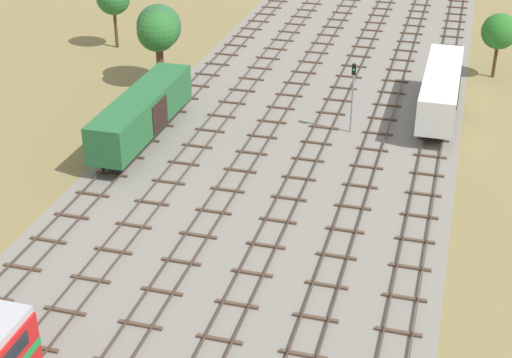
# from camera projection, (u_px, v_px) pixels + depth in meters

# --- Properties ---
(ground_plane) EXTENTS (480.00, 480.00, 0.00)m
(ground_plane) POSITION_uv_depth(u_px,v_px,m) (260.00, 192.00, 52.57)
(ground_plane) COLOR olive
(ballast_bed) EXTENTS (25.46, 176.00, 0.01)m
(ballast_bed) POSITION_uv_depth(u_px,v_px,m) (260.00, 192.00, 52.56)
(ballast_bed) COLOR gray
(ballast_bed) RESTS_ON ground
(track_far_left) EXTENTS (2.40, 126.00, 0.29)m
(track_far_left) POSITION_uv_depth(u_px,v_px,m) (121.00, 164.00, 55.90)
(track_far_left) COLOR #47382D
(track_far_left) RESTS_ON ground
(track_left) EXTENTS (2.40, 126.00, 0.29)m
(track_left) POSITION_uv_depth(u_px,v_px,m) (176.00, 172.00, 54.88)
(track_left) COLOR #47382D
(track_left) RESTS_ON ground
(track_centre_left) EXTENTS (2.40, 126.00, 0.29)m
(track_centre_left) POSITION_uv_depth(u_px,v_px,m) (234.00, 179.00, 53.86)
(track_centre_left) COLOR #47382D
(track_centre_left) RESTS_ON ground
(track_centre) EXTENTS (2.40, 126.00, 0.29)m
(track_centre) POSITION_uv_depth(u_px,v_px,m) (294.00, 187.00, 52.84)
(track_centre) COLOR #47382D
(track_centre) RESTS_ON ground
(track_centre_right) EXTENTS (2.40, 126.00, 0.29)m
(track_centre_right) POSITION_uv_depth(u_px,v_px,m) (357.00, 195.00, 51.82)
(track_centre_right) COLOR #47382D
(track_centre_right) RESTS_ON ground
(track_right) EXTENTS (2.40, 126.00, 0.29)m
(track_right) POSITION_uv_depth(u_px,v_px,m) (422.00, 204.00, 50.81)
(track_right) COLOR #47382D
(track_right) RESTS_ON ground
(freight_boxcar_far_left_near) EXTENTS (2.87, 14.00, 3.60)m
(freight_boxcar_far_left_near) POSITION_uv_depth(u_px,v_px,m) (142.00, 112.00, 58.56)
(freight_boxcar_far_left_near) COLOR #286638
(freight_boxcar_far_left_near) RESTS_ON ground
(freight_boxcar_right_mid) EXTENTS (2.87, 14.00, 3.60)m
(freight_boxcar_right_mid) POSITION_uv_depth(u_px,v_px,m) (441.00, 88.00, 62.91)
(freight_boxcar_right_mid) COLOR white
(freight_boxcar_right_mid) RESTS_ON ground
(signal_post_near) EXTENTS (0.28, 0.47, 5.77)m
(signal_post_near) POSITION_uv_depth(u_px,v_px,m) (353.00, 89.00, 59.47)
(signal_post_near) COLOR gray
(signal_post_near) RESTS_ON ground
(lineside_tree_0) EXTENTS (4.01, 4.01, 7.11)m
(lineside_tree_0) POSITION_uv_depth(u_px,v_px,m) (159.00, 27.00, 68.91)
(lineside_tree_0) COLOR #4C331E
(lineside_tree_0) RESTS_ON ground
(lineside_tree_1) EXTENTS (3.55, 3.55, 6.95)m
(lineside_tree_1) POSITION_uv_depth(u_px,v_px,m) (157.00, 32.00, 67.45)
(lineside_tree_1) COLOR #4C331E
(lineside_tree_1) RESTS_ON ground
(lineside_tree_2) EXTENTS (3.25, 3.25, 5.99)m
(lineside_tree_2) POSITION_uv_depth(u_px,v_px,m) (499.00, 32.00, 70.14)
(lineside_tree_2) COLOR #4C331E
(lineside_tree_2) RESTS_ON ground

